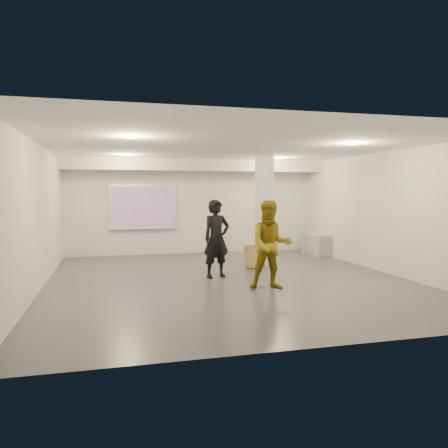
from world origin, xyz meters
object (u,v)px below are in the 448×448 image
object	(u,v)px
column	(264,210)
woman	(217,239)
credenza	(316,245)
projection_screen	(143,207)
man	(271,245)

from	to	relation	value
column	woman	size ratio (longest dim) A/B	1.65
credenza	column	bearing A→B (deg)	-155.15
projection_screen	man	xyz separation A→B (m)	(2.20, -5.57, -0.61)
projection_screen	column	bearing A→B (deg)	-40.56
credenza	woman	world-z (taller)	woman
column	credenza	size ratio (longest dim) A/B	2.66
column	man	bearing A→B (deg)	-107.05
column	woman	distance (m)	2.30
credenza	man	xyz separation A→B (m)	(-3.12, -4.21, 0.59)
column	projection_screen	xyz separation A→B (m)	(-3.10, 2.65, 0.03)
man	column	bearing A→B (deg)	85.44
column	woman	world-z (taller)	column
projection_screen	woman	size ratio (longest dim) A/B	1.15
woman	man	bearing A→B (deg)	-76.52
woman	man	size ratio (longest dim) A/B	1.00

